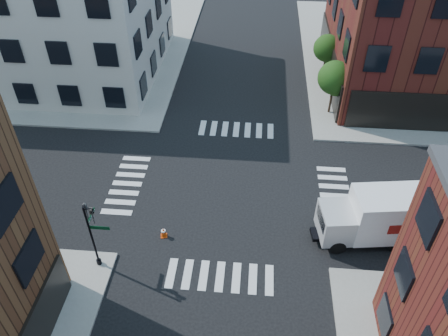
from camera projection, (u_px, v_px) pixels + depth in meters
The scene contains 8 objects.
ground at pixel (230, 190), 29.24m from camera, with size 120.00×120.00×0.00m, color black.
sidewalk_nw at pixel (48, 44), 46.52m from camera, with size 30.00×30.00×0.15m, color gray.
building_nw at pixel (33, 11), 39.08m from camera, with size 22.00×16.00×11.00m, color beige.
tree_near at pixel (335, 79), 34.29m from camera, with size 2.69×2.69×4.49m.
tree_far at pixel (328, 50), 39.03m from camera, with size 2.43×2.43×4.07m.
signal_pole at pixel (92, 229), 22.76m from camera, with size 1.29×1.24×4.60m.
box_truck at pixel (387, 216), 24.94m from camera, with size 7.73×3.26×3.41m.
traffic_cone at pixel (164, 232), 25.92m from camera, with size 0.46×0.46×0.71m.
Camera 1 is at (1.45, -21.32, 20.01)m, focal length 35.00 mm.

